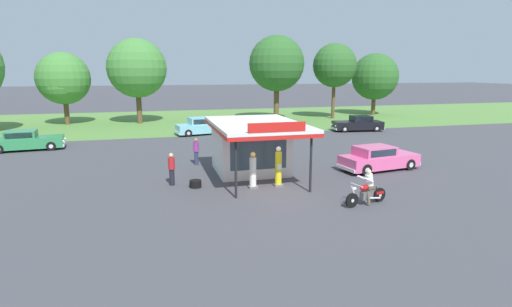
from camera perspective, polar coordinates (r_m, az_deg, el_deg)
ground_plane at (r=19.42m, az=2.59°, el=-5.53°), size 300.00×300.00×0.00m
grass_verge_strip at (r=48.35m, az=-8.16°, el=4.79°), size 120.00×24.00×0.01m
service_station_kiosk at (r=22.62m, az=-0.66°, el=1.52°), size 4.57×7.18×3.50m
gas_pump_nearside at (r=19.89m, az=-0.45°, el=-2.61°), size 0.44×0.44×1.83m
gas_pump_offside at (r=20.23m, az=3.21°, el=-2.07°), size 0.44×0.44×2.04m
motorcycle_with_rider at (r=18.15m, az=15.58°, el=-5.05°), size 2.22×0.81×1.58m
featured_classic_sedan at (r=24.65m, az=17.04°, el=-0.71°), size 5.07×2.49×1.43m
parked_car_back_row_centre at (r=33.79m, az=0.33°, el=3.12°), size 5.70×2.58×1.50m
parked_car_second_row_spare at (r=40.19m, az=14.37°, el=4.10°), size 5.04×2.46×1.47m
parked_car_back_row_centre_left at (r=34.03m, az=-30.01°, el=1.56°), size 5.27×2.44×1.46m
parked_car_back_row_far_right at (r=37.13m, az=-7.71°, el=3.81°), size 5.14×2.70×1.57m
bystander_strolling_foreground at (r=28.65m, az=-0.96°, el=2.03°), size 0.34×0.34×1.75m
bystander_standing_back_lot at (r=25.07m, az=-8.54°, el=0.39°), size 0.34×0.34×1.67m
bystander_admiring_sedan at (r=20.78m, az=-11.96°, el=-2.09°), size 0.34×0.34×1.68m
tree_oak_left at (r=47.80m, az=-25.87°, el=9.44°), size 5.55×5.55×7.73m
tree_oak_distant_spare at (r=46.25m, az=-16.51°, el=11.47°), size 6.38×6.38×9.22m
tree_oak_far_right at (r=55.62m, az=16.75°, el=10.30°), size 6.10×6.01×8.00m
tree_oak_right at (r=47.04m, az=2.98°, el=12.69°), size 6.36×6.36×9.75m
tree_oak_far_left at (r=50.01m, az=11.16°, el=12.22°), size 5.23×5.23×9.00m
spare_tire_stack at (r=20.37m, az=-8.64°, el=-4.30°), size 0.60×0.60×0.36m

